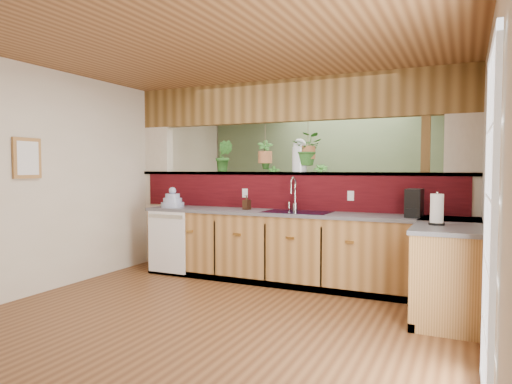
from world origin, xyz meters
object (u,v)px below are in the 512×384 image
at_px(coffee_maker, 414,204).
at_px(soap_dispenser, 247,202).
at_px(faucet, 294,192).
at_px(dish_stack, 173,201).
at_px(glass_jar, 300,155).
at_px(shelving_console, 299,222).
at_px(paper_towel, 437,210).

bearing_deg(coffee_maker, soap_dispenser, -177.70).
xyz_separation_m(faucet, dish_stack, (-1.68, -0.25, -0.15)).
bearing_deg(soap_dispenser, faucet, 11.53).
relative_size(coffee_maker, glass_jar, 0.72).
bearing_deg(dish_stack, shelving_console, 66.77).
distance_m(dish_stack, glass_jar, 1.85).
bearing_deg(glass_jar, paper_towel, -30.40).
xyz_separation_m(coffee_maker, glass_jar, (-1.47, 0.40, 0.56)).
height_order(coffee_maker, glass_jar, glass_jar).
relative_size(faucet, dish_stack, 1.36).
bearing_deg(faucet, coffee_maker, -7.09).
distance_m(dish_stack, paper_towel, 3.47).
bearing_deg(faucet, shelving_console, 107.56).
bearing_deg(soap_dispenser, coffee_maker, -1.65).
bearing_deg(soap_dispenser, glass_jar, 29.27).
bearing_deg(faucet, soap_dispenser, -168.47).
xyz_separation_m(soap_dispenser, shelving_console, (-0.06, 2.24, -0.49)).
distance_m(glass_jar, shelving_console, 2.30).
relative_size(paper_towel, glass_jar, 0.73).
height_order(faucet, paper_towel, faucet).
xyz_separation_m(coffee_maker, shelving_console, (-2.14, 2.30, -0.54)).
distance_m(dish_stack, coffee_maker, 3.16).
height_order(dish_stack, paper_towel, paper_towel).
height_order(soap_dispenser, glass_jar, glass_jar).
distance_m(paper_towel, shelving_console, 3.83).
distance_m(coffee_maker, paper_towel, 0.68).
xyz_separation_m(faucet, glass_jar, (0.00, 0.22, 0.48)).
bearing_deg(paper_towel, soap_dispenser, 163.80).
xyz_separation_m(dish_stack, soap_dispenser, (1.08, 0.12, 0.01)).
bearing_deg(paper_towel, coffee_maker, 113.22).
bearing_deg(dish_stack, faucet, 8.31).
height_order(glass_jar, shelving_console, glass_jar).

